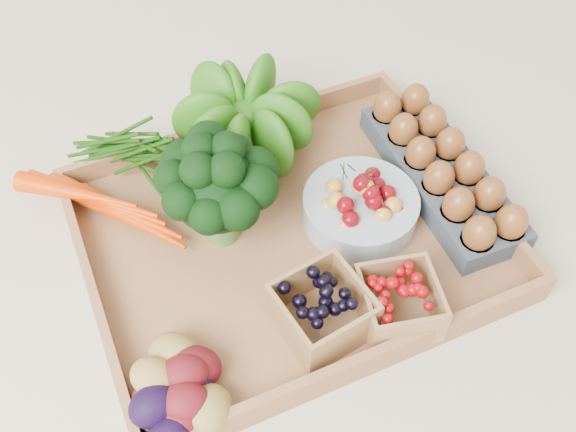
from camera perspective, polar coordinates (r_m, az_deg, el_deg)
name	(u,v)px	position (r m, az deg, el deg)	size (l,w,h in m)	color
ground	(288,242)	(0.91, 0.00, -2.35)	(4.00, 4.00, 0.00)	beige
tray	(288,239)	(0.90, 0.00, -2.07)	(0.55, 0.45, 0.01)	#94643E
carrots	(107,206)	(0.94, -15.76, 0.89)	(0.21, 0.15, 0.05)	#DE3400
lettuce	(245,114)	(0.96, -3.82, 9.07)	(0.15, 0.15, 0.15)	#1F540D
broccoli	(219,205)	(0.86, -6.15, 0.98)	(0.16, 0.16, 0.13)	black
cherry_bowl	(360,208)	(0.91, 6.43, 0.68)	(0.16, 0.16, 0.04)	#8C9EA5
egg_carton	(440,176)	(0.97, 13.40, 3.51)	(0.11, 0.31, 0.04)	#353B44
potatoes	(169,389)	(0.75, -10.54, -14.87)	(0.15, 0.15, 0.09)	#480B11
punnet_blackberry	(322,311)	(0.79, 3.07, -8.41)	(0.10, 0.10, 0.07)	black
punnet_raspberry	(399,303)	(0.81, 9.81, -7.60)	(0.09, 0.09, 0.06)	#770508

